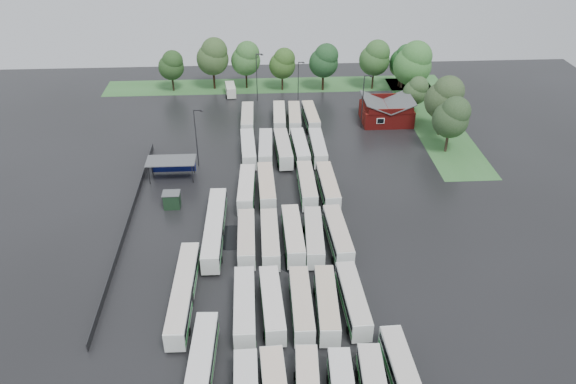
{
  "coord_description": "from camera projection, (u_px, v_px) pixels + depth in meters",
  "views": [
    {
      "loc": [
        -2.28,
        -62.45,
        48.34
      ],
      "look_at": [
        2.0,
        12.0,
        2.5
      ],
      "focal_mm": 35.0,
      "sensor_mm": 36.0,
      "label": 1
    }
  ],
  "objects": [
    {
      "name": "tree_north_4",
      "position": [
        325.0,
        60.0,
        127.48
      ],
      "size": [
        6.68,
        6.68,
        11.06
      ],
      "color": "#341F13",
      "rests_on": "ground"
    },
    {
      "name": "bus_r4c2",
      "position": [
        283.0,
        149.0,
        101.74
      ],
      "size": [
        3.06,
        11.8,
        3.25
      ],
      "rotation": [
        0.0,
        0.0,
        0.05
      ],
      "color": "silver",
      "rests_on": "ground"
    },
    {
      "name": "tree_north_6",
      "position": [
        405.0,
        60.0,
        128.87
      ],
      "size": [
        6.34,
        6.34,
        10.49
      ],
      "color": "#31231A",
      "rests_on": "ground"
    },
    {
      "name": "bus_r2c3",
      "position": [
        314.0,
        237.0,
        78.73
      ],
      "size": [
        2.98,
        11.64,
        3.21
      ],
      "rotation": [
        0.0,
        0.0,
        -0.05
      ],
      "color": "silver",
      "rests_on": "ground"
    },
    {
      "name": "tree_north_3",
      "position": [
        283.0,
        63.0,
        127.87
      ],
      "size": [
        6.05,
        6.05,
        10.02
      ],
      "color": "#3C2719",
      "rests_on": "ground"
    },
    {
      "name": "bus_r1c4",
      "position": [
        353.0,
        300.0,
        67.76
      ],
      "size": [
        2.86,
        11.56,
        3.19
      ],
      "rotation": [
        0.0,
        0.0,
        0.04
      ],
      "color": "silver",
      "rests_on": "ground"
    },
    {
      "name": "puddle_3",
      "position": [
        295.0,
        262.0,
        76.64
      ],
      "size": [
        4.83,
        4.83,
        0.01
      ],
      "primitive_type": "cylinder",
      "color": "black",
      "rests_on": "ground"
    },
    {
      "name": "tree_east_2",
      "position": [
        416.0,
        90.0,
        116.38
      ],
      "size": [
        5.09,
        5.09,
        8.43
      ],
      "color": "black",
      "rests_on": "ground"
    },
    {
      "name": "bus_r5c0",
      "position": [
        248.0,
        119.0,
        113.08
      ],
      "size": [
        2.56,
        11.46,
        3.18
      ],
      "rotation": [
        0.0,
        0.0,
        -0.01
      ],
      "color": "silver",
      "rests_on": "ground"
    },
    {
      "name": "bus_r2c1",
      "position": [
        270.0,
        239.0,
        78.35
      ],
      "size": [
        2.48,
        11.44,
        3.18
      ],
      "rotation": [
        0.0,
        0.0,
        0.0
      ],
      "color": "silver",
      "rests_on": "ground"
    },
    {
      "name": "artic_bus_west_c",
      "position": [
        184.0,
        292.0,
        68.92
      ],
      "size": [
        2.76,
        16.96,
        3.14
      ],
      "rotation": [
        0.0,
        0.0,
        -0.02
      ],
      "color": "silver",
      "rests_on": "ground"
    },
    {
      "name": "bus_r2c4",
      "position": [
        338.0,
        235.0,
        79.02
      ],
      "size": [
        3.07,
        11.85,
        3.27
      ],
      "rotation": [
        0.0,
        0.0,
        0.05
      ],
      "color": "silver",
      "rests_on": "ground"
    },
    {
      "name": "bus_r1c3",
      "position": [
        327.0,
        304.0,
        67.13
      ],
      "size": [
        2.89,
        11.54,
        3.19
      ],
      "rotation": [
        0.0,
        0.0,
        -0.04
      ],
      "color": "silver",
      "rests_on": "ground"
    },
    {
      "name": "tree_east_3",
      "position": [
        414.0,
        63.0,
        120.76
      ],
      "size": [
        8.27,
        8.27,
        13.7
      ],
      "color": "black",
      "rests_on": "ground"
    },
    {
      "name": "minibus",
      "position": [
        231.0,
        89.0,
        127.82
      ],
      "size": [
        2.65,
        5.74,
        2.42
      ],
      "rotation": [
        0.0,
        0.0,
        0.11
      ],
      "color": "white",
      "rests_on": "ground"
    },
    {
      "name": "bus_r5c4",
      "position": [
        311.0,
        117.0,
        113.82
      ],
      "size": [
        2.92,
        11.37,
        3.14
      ],
      "rotation": [
        0.0,
        0.0,
        0.05
      ],
      "color": "silver",
      "rests_on": "ground"
    },
    {
      "name": "lamp_post_back_w",
      "position": [
        257.0,
        74.0,
        122.4
      ],
      "size": [
        1.65,
        0.32,
        10.74
      ],
      "color": "#2D2D30",
      "rests_on": "ground"
    },
    {
      "name": "bus_r3c0",
      "position": [
        247.0,
        189.0,
        89.76
      ],
      "size": [
        2.9,
        11.69,
        3.23
      ],
      "rotation": [
        0.0,
        0.0,
        -0.04
      ],
      "color": "silver",
      "rests_on": "ground"
    },
    {
      "name": "tree_north_0",
      "position": [
        172.0,
        65.0,
        127.5
      ],
      "size": [
        5.83,
        5.83,
        9.66
      ],
      "color": "#312519",
      "rests_on": "ground"
    },
    {
      "name": "bus_r5c2",
      "position": [
        279.0,
        117.0,
        113.76
      ],
      "size": [
        2.69,
        11.29,
        3.13
      ],
      "rotation": [
        0.0,
        0.0,
        -0.03
      ],
      "color": "silver",
      "rests_on": "ground"
    },
    {
      "name": "bus_r1c2",
      "position": [
        301.0,
        305.0,
        67.05
      ],
      "size": [
        2.46,
        11.34,
        3.15
      ],
      "rotation": [
        0.0,
        0.0,
        -0.0
      ],
      "color": "silver",
      "rests_on": "ground"
    },
    {
      "name": "wash_shed",
      "position": [
        171.0,
        162.0,
        94.87
      ],
      "size": [
        8.2,
        4.2,
        3.58
      ],
      "color": "#2D2D30",
      "rests_on": "ground"
    },
    {
      "name": "utility_hut",
      "position": [
        172.0,
        200.0,
        87.78
      ],
      "size": [
        2.7,
        2.2,
        2.62
      ],
      "color": "black",
      "rests_on": "ground"
    },
    {
      "name": "bus_r3c4",
      "position": [
        328.0,
        186.0,
        90.46
      ],
      "size": [
        2.82,
        11.81,
        3.27
      ],
      "rotation": [
        0.0,
        0.0,
        0.03
      ],
      "color": "silver",
      "rests_on": "ground"
    },
    {
      "name": "bus_r2c2",
      "position": [
        293.0,
        235.0,
        78.96
      ],
      "size": [
        2.74,
        11.87,
        3.29
      ],
      "rotation": [
        0.0,
        0.0,
        0.02
      ],
      "color": "silver",
      "rests_on": "ground"
    },
    {
      "name": "bus_r3c3",
      "position": [
        307.0,
        185.0,
        90.7
      ],
      "size": [
        2.54,
        11.67,
        3.25
      ],
      "rotation": [
        0.0,
        0.0,
        0.0
      ],
      "color": "silver",
      "rests_on": "ground"
    },
    {
      "name": "bus_r1c1",
      "position": [
        272.0,
        304.0,
        67.1
      ],
      "size": [
        2.97,
        11.46,
        3.16
      ],
      "rotation": [
        0.0,
        0.0,
        0.05
      ],
      "color": "silver",
      "rests_on": "ground"
    },
    {
      "name": "grass_strip_east",
      "position": [
        433.0,
        120.0,
        116.6
      ],
      "size": [
        10.0,
        50.0,
        0.01
      ],
      "primitive_type": "cube",
      "color": "#346B31",
      "rests_on": "ground"
    },
    {
      "name": "puddle_0",
      "position": [
        253.0,
        373.0,
        60.44
      ],
      "size": [
        4.41,
        4.41,
        0.01
      ],
      "primitive_type": "cylinder",
      "color": "black",
      "rests_on": "ground"
    },
    {
      "name": "tree_east_1",
      "position": [
        445.0,
        98.0,
        106.65
      ],
      "size": [
        7.34,
        7.34,
        12.15
      ],
      "color": "black",
      "rests_on": "ground"
    },
    {
      "name": "tree_east_0",
      "position": [
        452.0,
        117.0,
        100.91
      ],
      "size": [
        6.6,
        6.6,
        10.93
      ],
      "color": "#3D2C21",
      "rests_on": "ground"
    },
    {
      "name": "tree_north_1",
      "position": [
        213.0,
        56.0,
        127.8
      ],
      "size": [
        7.35,
        7.35,
        12.18
      ],
      "color": "black",
      "rests_on": "ground"
    },
    {
      "name": "brick_building",
      "position": [
        386.0,
        113.0,
        115.11
      ],
      "size": [
        10.07,
        8.6,
        5.39
      ],
      "color": "maroon",
      "rests_on": "ground"
    },
    {
      "name": "puddle_2",
      "position": [
        231.0,
        237.0,
        81.53
      ],
      "size": [
        6.19,
        6.19,
        0.01
      ],
      "primitive_type": "cylinder",
      "color": "black",
      "rests_on": "ground"
    },
    {
      "name": "grass_strip_north",
      "position": [
        275.0,
        85.0,
        133.75
      ],
      "size": [
        80.0,
        10.0,
        0.01
      ],
      "primitive_type": "cube",
      "color": "#346B31",
      "rests_on": "ground"
    },
    {
      "name": "bus_r4c0",
      "position": [
        248.0,
        149.0,
        101.68
      ],
      "size": [
        2.94,
        11.7,
        3.23
      ],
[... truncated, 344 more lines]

